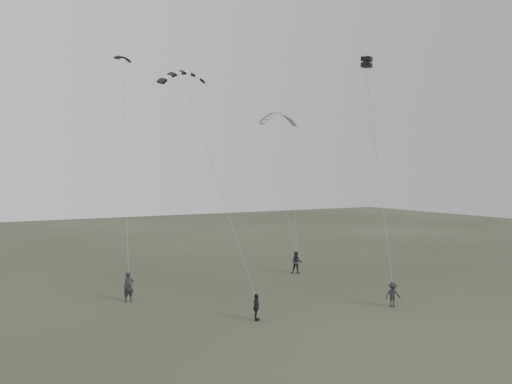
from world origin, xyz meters
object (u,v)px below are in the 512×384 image
flyer_right (297,263)px  kite_pale_large (279,114)px  kite_striped (184,73)px  flyer_far (393,295)px  kite_dark_small (123,57)px  kite_box (367,62)px  flyer_center (256,307)px  flyer_left (129,287)px

flyer_right → kite_pale_large: 14.33m
kite_striped → flyer_far: bearing=-28.6°
flyer_far → kite_dark_small: bearing=149.9°
kite_dark_small → kite_box: bearing=-55.1°
flyer_right → kite_box: bearing=-31.7°
flyer_center → kite_pale_large: bearing=1.5°
flyer_left → kite_dark_small: (0.95, 4.57, 15.66)m
kite_striped → kite_box: (14.09, -0.86, 2.02)m
kite_box → kite_striped: bearing=145.4°
kite_box → flyer_left: bearing=138.7°
flyer_right → flyer_far: (-0.64, -11.52, -0.15)m
flyer_far → kite_striped: size_ratio=0.48×
flyer_center → flyer_left: bearing=70.8°
flyer_left → flyer_center: flyer_left is taller
flyer_far → kite_striped: 18.86m
flyer_center → kite_box: bearing=-31.9°
kite_pale_large → kite_box: 11.57m
flyer_far → kite_box: 17.26m
kite_striped → kite_box: size_ratio=4.33×
kite_box → flyer_right: bearing=85.4°
kite_dark_small → kite_pale_large: bearing=-16.8°
flyer_center → kite_striped: kite_striped is taller
flyer_left → flyer_right: 14.64m
flyer_left → kite_striped: (3.02, -2.21, 13.57)m
flyer_left → kite_pale_large: bearing=21.0°
flyer_left → kite_pale_large: 22.44m
flyer_center → kite_box: 20.36m
kite_box → flyer_far: bearing=-149.0°
kite_pale_large → kite_box: bearing=-86.3°
kite_dark_small → kite_striped: (2.08, -6.79, -2.10)m
kite_dark_small → kite_striped: 7.40m
flyer_far → kite_striped: kite_striped is taller
flyer_left → flyer_far: (13.82, -9.29, -0.18)m
kite_striped → kite_pale_large: bearing=42.2°
flyer_right → kite_dark_small: size_ratio=1.35×
flyer_right → flyer_far: bearing=-61.5°
kite_pale_large → kite_dark_small: bearing=-166.6°
flyer_far → kite_dark_small: kite_dark_small is taller
flyer_right → flyer_center: flyer_right is taller
kite_pale_large → kite_box: size_ratio=5.21×
kite_dark_small → kite_box: size_ratio=1.83×
kite_striped → flyer_right: bearing=25.8°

